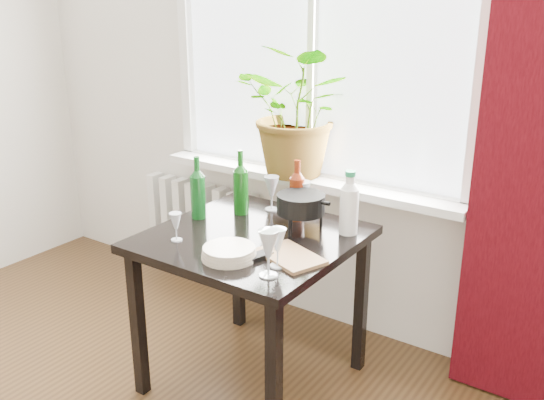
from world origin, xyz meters
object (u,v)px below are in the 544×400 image
Objects in this scene: potted_plant at (301,111)px; cleaning_bottle at (349,202)px; wineglass_back_left at (272,193)px; wine_bottle_left at (198,187)px; tv_remote at (252,258)px; wineglass_far_right at (278,247)px; bottle_amber at (297,189)px; wineglass_back_center at (302,200)px; wineglass_front_right at (268,253)px; cutting_board at (290,256)px; radiator at (202,227)px; plate_stack at (229,253)px; wineglass_front_left at (176,227)px; fondue_pot at (301,212)px; wine_bottle_right at (241,182)px; table at (252,254)px.

cleaning_bottle is at bearing -35.95° from potted_plant.
wineglass_back_left is at bearing 172.88° from cleaning_bottle.
tv_remote is (0.49, -0.25, -0.14)m from wine_bottle_left.
wineglass_back_left is (-0.38, 0.51, 0.01)m from wineglass_far_right.
wineglass_back_center is at bearing 59.60° from bottle_amber.
wine_bottle_left is at bearing -161.44° from cleaning_bottle.
cutting_board is (-0.02, 0.18, -0.09)m from wineglass_front_right.
cleaning_bottle is (1.19, -0.38, 0.50)m from radiator.
potted_plant is at bearing 103.07° from plate_stack.
cleaning_bottle is 0.47m from wineglass_far_right.
wineglass_far_right is at bearing -68.28° from wineglass_back_center.
fondue_pot is at bearing 47.80° from wineglass_front_left.
wine_bottle_right is (0.13, 0.16, 0.01)m from wine_bottle_left.
plate_stack is (0.30, -0.01, -0.04)m from wineglass_front_left.
fondue_pot is (0.14, 0.17, 0.18)m from table.
table is 5.27× the size of wineglass_far_right.
fondue_pot is at bearing -57.46° from potted_plant.
wineglass_back_left is at bearing 132.10° from cutting_board.
wineglass_front_right is at bearing -69.74° from wineglass_back_center.
wineglass_back_center is (0.92, -0.34, 0.45)m from radiator.
cleaning_bottle is at bearing -3.24° from bottle_amber.
wineglass_front_right is (1.14, -0.92, 0.45)m from radiator.
wine_bottle_right is at bearing -159.62° from wineglass_back_center.
radiator is at bearing 162.40° from cleaning_bottle.
fondue_pot is at bearing -28.85° from wineglass_back_left.
potted_plant reaches higher than wineglass_back_center.
cleaning_bottle is 1.52× the size of wineglass_front_right.
cleaning_bottle reaches higher than plate_stack.
wineglass_far_right is (0.40, -0.79, -0.36)m from potted_plant.
cutting_board is (0.39, -0.70, -0.43)m from potted_plant.
bottle_amber is at bearing 176.76° from cleaning_bottle.
radiator is 1.33m from plate_stack.
bottle_amber is at bearing -21.63° from radiator.
potted_plant is 0.95m from plate_stack.
cleaning_bottle reaches higher than table.
cleaning_bottle reaches higher than wineglass_back_left.
wine_bottle_right is at bearing 136.94° from table.
wineglass_far_right reaches higher than wineglass_front_left.
wineglass_back_left reaches higher than tv_remote.
wine_bottle_right is 1.27× the size of fondue_pot.
wineglass_front_right is 0.69× the size of cutting_board.
table is at bearing -70.51° from wineglass_back_left.
wineglass_back_left is 0.59m from plate_stack.
wine_bottle_right reaches higher than table.
wineglass_back_left is at bearing 166.70° from bottle_amber.
tv_remote is (-0.18, -0.47, -0.13)m from cleaning_bottle.
potted_plant is 5.25× the size of wineglass_front_left.
wineglass_back_center is at bearing -5.08° from wineglass_back_left.
wineglass_front_right is 1.05× the size of tv_remote.
tv_remote is (0.09, 0.03, -0.01)m from plate_stack.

